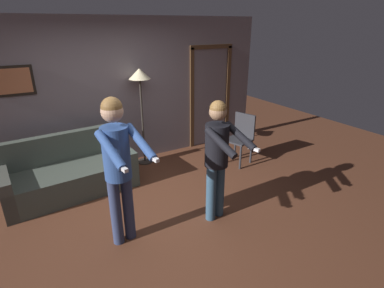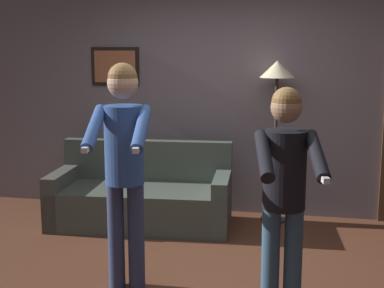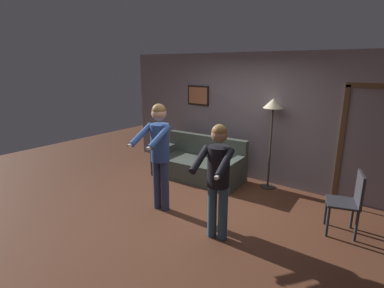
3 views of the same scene
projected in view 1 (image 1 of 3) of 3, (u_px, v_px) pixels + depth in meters
ground_plane at (153, 217)px, 4.09m from camera, size 12.00×12.00×0.00m
back_wall_assembly at (105, 95)px, 5.21m from camera, size 6.40×0.10×2.60m
couch at (70, 175)px, 4.65m from camera, size 1.96×0.99×0.87m
torchiere_lamp at (140, 83)px, 5.17m from camera, size 0.38×0.38×1.76m
person_standing_left at (118, 159)px, 3.26m from camera, size 0.51×0.74×1.78m
person_standing_right at (218, 152)px, 3.75m from camera, size 0.51×0.64×1.62m
dining_chair_distant at (241, 136)px, 5.56m from camera, size 0.53×0.53×0.93m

